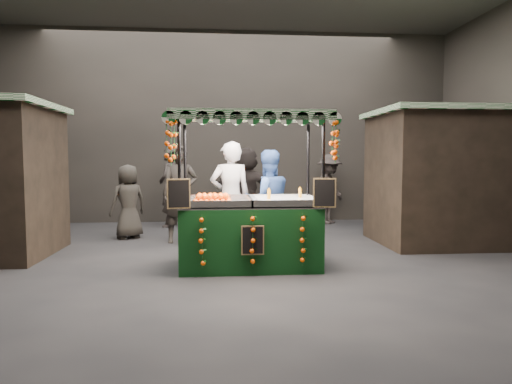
{
  "coord_description": "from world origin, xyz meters",
  "views": [
    {
      "loc": [
        -0.13,
        -6.9,
        1.65
      ],
      "look_at": [
        0.49,
        0.4,
        1.11
      ],
      "focal_mm": 31.47,
      "sensor_mm": 36.0,
      "label": 1
    }
  ],
  "objects": [
    {
      "name": "ground",
      "position": [
        0.0,
        0.0,
        0.0
      ],
      "size": [
        12.0,
        12.0,
        0.0
      ],
      "primitive_type": "plane",
      "color": "black",
      "rests_on": "ground"
    },
    {
      "name": "market_hall",
      "position": [
        0.0,
        0.0,
        3.38
      ],
      "size": [
        12.1,
        10.1,
        5.05
      ],
      "color": "black",
      "rests_on": "ground"
    },
    {
      "name": "neighbour_stall_right",
      "position": [
        4.4,
        1.5,
        1.31
      ],
      "size": [
        3.0,
        2.2,
        2.6
      ],
      "color": "black",
      "rests_on": "ground"
    },
    {
      "name": "juice_stall",
      "position": [
        0.36,
        -0.16,
        0.72
      ],
      "size": [
        2.41,
        1.42,
        2.33
      ],
      "color": "black",
      "rests_on": "ground"
    },
    {
      "name": "vendor_grey",
      "position": [
        0.08,
        0.91,
        0.98
      ],
      "size": [
        0.77,
        0.56,
        1.95
      ],
      "rotation": [
        0.0,
        0.0,
        3.27
      ],
      "color": "gray",
      "rests_on": "ground"
    },
    {
      "name": "vendor_blue",
      "position": [
        0.73,
        0.85,
        0.91
      ],
      "size": [
        1.0,
        0.85,
        1.81
      ],
      "rotation": [
        0.0,
        0.0,
        3.35
      ],
      "color": "navy",
      "rests_on": "ground"
    },
    {
      "name": "shopper_0",
      "position": [
        -0.89,
        2.02,
        0.97
      ],
      "size": [
        0.77,
        0.56,
        1.93
      ],
      "rotation": [
        0.0,
        0.0,
        0.15
      ],
      "color": "black",
      "rests_on": "ground"
    },
    {
      "name": "shopper_1",
      "position": [
        3.81,
        3.25,
        0.94
      ],
      "size": [
        1.16,
        1.13,
        1.89
      ],
      "rotation": [
        0.0,
        0.0,
        -0.68
      ],
      "color": "black",
      "rests_on": "ground"
    },
    {
      "name": "shopper_2",
      "position": [
        0.58,
        4.36,
        0.87
      ],
      "size": [
        1.05,
        0.51,
        1.74
      ],
      "rotation": [
        0.0,
        0.0,
        3.22
      ],
      "color": "#292421",
      "rests_on": "ground"
    },
    {
      "name": "shopper_3",
      "position": [
        2.71,
        4.35,
        0.89
      ],
      "size": [
        1.26,
        1.29,
        1.77
      ],
      "rotation": [
        0.0,
        0.0,
        0.83
      ],
      "color": "#2E2725",
      "rests_on": "ground"
    },
    {
      "name": "shopper_4",
      "position": [
        -2.0,
        2.57,
        0.77
      ],
      "size": [
        0.9,
        0.83,
        1.54
      ],
      "rotation": [
        0.0,
        0.0,
        3.75
      ],
      "color": "#282521",
      "rests_on": "ground"
    },
    {
      "name": "shopper_5",
      "position": [
        4.14,
        3.0,
        0.81
      ],
      "size": [
        1.37,
        1.41,
        1.61
      ],
      "rotation": [
        0.0,
        0.0,
        2.33
      ],
      "color": "#2C2724",
      "rests_on": "ground"
    },
    {
      "name": "shopper_6",
      "position": [
        -1.32,
        4.17,
        0.97
      ],
      "size": [
        0.62,
        0.8,
        1.94
      ],
      "rotation": [
        0.0,
        0.0,
        -1.81
      ],
      "color": "#2C2623",
      "rests_on": "ground"
    },
    {
      "name": "shopper_7",
      "position": [
        0.57,
        3.91,
        0.97
      ],
      "size": [
        1.88,
        1.16,
        1.94
      ],
      "rotation": [
        0.0,
        0.0,
        2.79
      ],
      "color": "#2A2422",
      "rests_on": "ground"
    }
  ]
}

